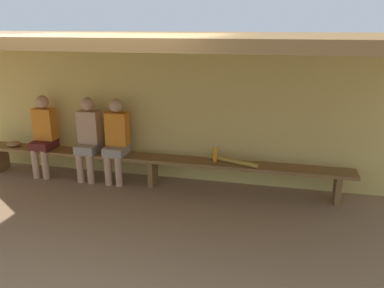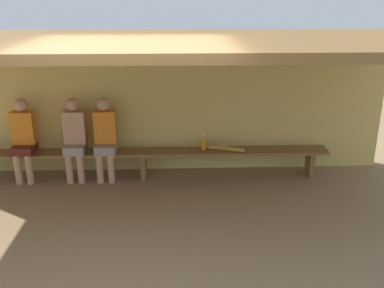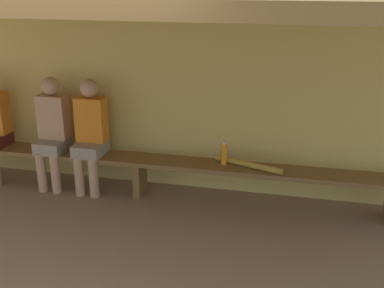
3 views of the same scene
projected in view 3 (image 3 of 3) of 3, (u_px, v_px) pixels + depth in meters
ground_plane at (83, 268)px, 4.22m from camera, size 24.00×24.00×0.00m
back_wall at (150, 94)px, 5.68m from camera, size 8.00×0.20×2.20m
bench at (139, 164)px, 5.51m from camera, size 6.00×0.36×0.46m
player_with_sunglasses at (52, 129)px, 5.63m from camera, size 0.34×0.42×1.34m
player_near_post at (90, 132)px, 5.52m from camera, size 0.34×0.42×1.34m
water_bottle_green at (224, 154)px, 5.25m from camera, size 0.07×0.07×0.26m
baseball_bat at (248, 164)px, 5.20m from camera, size 0.77×0.32×0.07m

